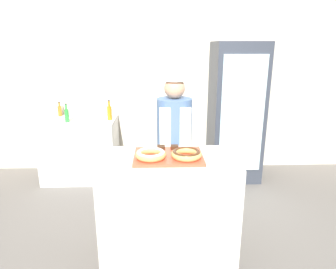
{
  "coord_description": "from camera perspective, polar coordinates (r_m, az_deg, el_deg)",
  "views": [
    {
      "loc": [
        -0.08,
        -2.42,
        1.9
      ],
      "look_at": [
        0.0,
        0.1,
        1.14
      ],
      "focal_mm": 32.0,
      "sensor_mm": 36.0,
      "label": 1
    }
  ],
  "objects": [
    {
      "name": "ground_plane",
      "position": [
        3.08,
        0.06,
        -21.38
      ],
      "size": [
        14.0,
        14.0,
        0.0
      ],
      "primitive_type": "plane",
      "color": "#66605B"
    },
    {
      "name": "wall_back",
      "position": [
        4.59,
        -0.83,
        9.8
      ],
      "size": [
        8.0,
        0.06,
        2.7
      ],
      "color": "beige",
      "rests_on": "ground_plane"
    },
    {
      "name": "display_counter",
      "position": [
        2.81,
        0.07,
        -13.63
      ],
      "size": [
        1.19,
        0.63,
        0.96
      ],
      "color": "beige",
      "rests_on": "ground_plane"
    },
    {
      "name": "serving_tray",
      "position": [
        2.6,
        0.07,
        -4.19
      ],
      "size": [
        0.59,
        0.44,
        0.02
      ],
      "color": "#D84C33",
      "rests_on": "display_counter"
    },
    {
      "name": "donut_light_glaze",
      "position": [
        2.52,
        -3.3,
        -3.76
      ],
      "size": [
        0.26,
        0.26,
        0.06
      ],
      "color": "tan",
      "rests_on": "serving_tray"
    },
    {
      "name": "donut_chocolate_glaze",
      "position": [
        2.53,
        3.53,
        -3.68
      ],
      "size": [
        0.26,
        0.26,
        0.06
      ],
      "color": "tan",
      "rests_on": "serving_tray"
    },
    {
      "name": "brownie_back_left",
      "position": [
        2.74,
        -1.33,
        -2.46
      ],
      "size": [
        0.07,
        0.07,
        0.03
      ],
      "color": "#382111",
      "rests_on": "serving_tray"
    },
    {
      "name": "brownie_back_right",
      "position": [
        2.74,
        1.24,
        -2.43
      ],
      "size": [
        0.07,
        0.07,
        0.03
      ],
      "color": "#382111",
      "rests_on": "serving_tray"
    },
    {
      "name": "baker_person",
      "position": [
        3.21,
        1.2,
        -2.32
      ],
      "size": [
        0.37,
        0.37,
        1.62
      ],
      "color": "#4C4C51",
      "rests_on": "ground_plane"
    },
    {
      "name": "beverage_fridge",
      "position": [
        4.4,
        12.75,
        4.12
      ],
      "size": [
        0.7,
        0.69,
        1.95
      ],
      "color": "#333842",
      "rests_on": "ground_plane"
    },
    {
      "name": "chest_freezer",
      "position": [
        4.55,
        -16.26,
        -2.64
      ],
      "size": [
        1.03,
        0.67,
        0.89
      ],
      "color": "silver",
      "rests_on": "ground_plane"
    },
    {
      "name": "bottle_green",
      "position": [
        4.32,
        -18.72,
        3.56
      ],
      "size": [
        0.06,
        0.06,
        0.25
      ],
      "color": "#2D8C38",
      "rests_on": "chest_freezer"
    },
    {
      "name": "bottle_amber",
      "position": [
        4.73,
        -19.91,
        4.32
      ],
      "size": [
        0.06,
        0.06,
        0.21
      ],
      "color": "#99661E",
      "rests_on": "chest_freezer"
    },
    {
      "name": "bottle_orange",
      "position": [
        4.29,
        -11.09,
        4.18
      ],
      "size": [
        0.06,
        0.06,
        0.28
      ],
      "color": "orange",
      "rests_on": "chest_freezer"
    }
  ]
}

